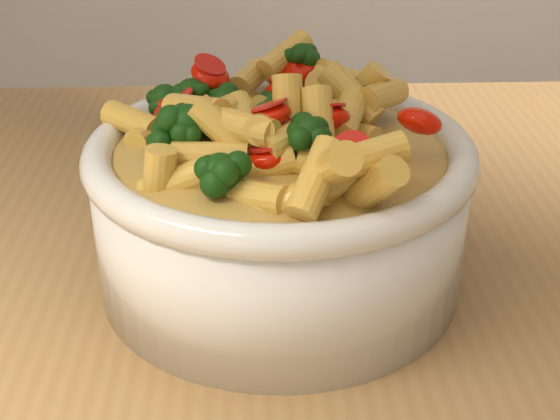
{
  "coord_description": "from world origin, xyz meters",
  "views": [
    {
      "loc": [
        0.01,
        -0.41,
        1.18
      ],
      "look_at": [
        0.03,
        0.02,
        0.95
      ],
      "focal_mm": 50.0,
      "sensor_mm": 36.0,
      "label": 1
    }
  ],
  "objects": [
    {
      "name": "pasta_salad",
      "position": [
        0.03,
        0.02,
        1.01
      ],
      "size": [
        0.19,
        0.19,
        0.04
      ],
      "color": "#FCC54F",
      "rests_on": "serving_bowl"
    },
    {
      "name": "table",
      "position": [
        0.0,
        0.0,
        0.8
      ],
      "size": [
        1.2,
        0.8,
        0.9
      ],
      "color": "#A37846",
      "rests_on": "ground"
    },
    {
      "name": "serving_bowl",
      "position": [
        0.03,
        0.02,
        0.95
      ],
      "size": [
        0.24,
        0.24,
        0.1
      ],
      "color": "white",
      "rests_on": "table"
    }
  ]
}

